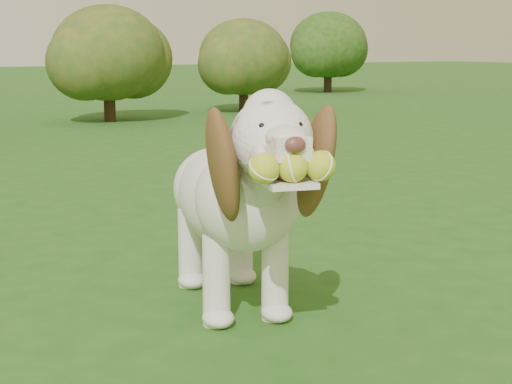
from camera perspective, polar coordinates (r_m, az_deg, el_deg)
ground at (r=2.85m, az=0.02°, el=-10.66°), size 80.00×80.00×0.00m
dog at (r=3.02m, az=-1.44°, el=0.00°), size 0.69×1.37×0.90m
shrub_h at (r=18.16m, az=5.29°, el=10.60°), size 1.75×1.75×1.82m
shrub_c at (r=11.11m, az=-10.72°, el=9.90°), size 1.55×1.55×1.60m
shrub_d at (r=12.66m, az=-0.92°, el=9.79°), size 1.42×1.42×1.48m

